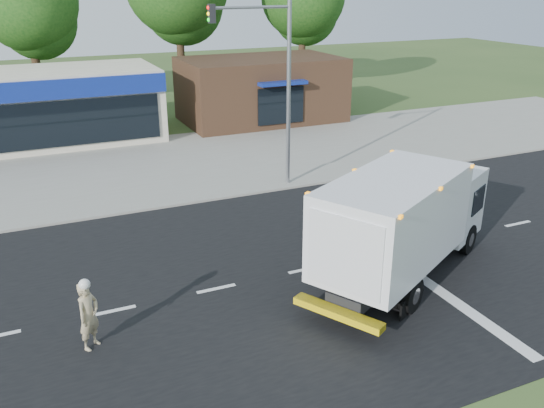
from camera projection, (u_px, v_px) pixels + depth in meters
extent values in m
plane|color=#385123|center=(306.00, 270.00, 18.28)|extent=(120.00, 120.00, 0.00)
cube|color=black|center=(306.00, 270.00, 18.28)|extent=(60.00, 14.00, 0.02)
cube|color=gray|center=(220.00, 189.00, 25.23)|extent=(60.00, 2.40, 0.12)
cube|color=gray|center=(184.00, 155.00, 30.18)|extent=(60.00, 9.00, 0.02)
cube|color=silver|center=(114.00, 311.00, 15.99)|extent=(1.20, 0.15, 0.01)
cube|color=silver|center=(216.00, 289.00, 17.13)|extent=(1.20, 0.15, 0.01)
cube|color=silver|center=(306.00, 269.00, 18.27)|extent=(1.20, 0.15, 0.01)
cube|color=silver|center=(385.00, 252.00, 19.42)|extent=(1.20, 0.15, 0.01)
cube|color=silver|center=(455.00, 237.00, 20.56)|extent=(1.20, 0.15, 0.01)
cube|color=silver|center=(518.00, 224.00, 21.70)|extent=(1.20, 0.15, 0.01)
cube|color=silver|center=(444.00, 293.00, 16.87)|extent=(0.40, 7.00, 0.01)
cube|color=black|center=(388.00, 266.00, 16.90)|extent=(5.16, 3.50, 0.37)
cube|color=white|center=(441.00, 201.00, 19.38)|extent=(2.96, 3.03, 2.23)
cube|color=black|center=(452.00, 187.00, 20.05)|extent=(1.12, 1.84, 0.96)
cube|color=white|center=(392.00, 220.00, 16.36)|extent=(5.88, 4.80, 2.50)
cube|color=silver|center=(344.00, 255.00, 14.39)|extent=(1.08, 1.89, 2.02)
cube|color=yellow|center=(338.00, 313.00, 14.82)|extent=(1.56, 2.41, 0.19)
cube|color=orange|center=(396.00, 179.00, 15.92)|extent=(5.72, 4.74, 0.09)
cylinder|color=black|center=(410.00, 224.00, 20.40)|extent=(1.05, 0.77, 1.02)
cylinder|color=black|center=(467.00, 239.00, 19.27)|extent=(1.05, 0.77, 1.02)
cylinder|color=black|center=(344.00, 273.00, 17.03)|extent=(1.05, 0.77, 1.02)
cylinder|color=black|center=(411.00, 295.00, 15.84)|extent=(1.05, 0.77, 1.02)
imported|color=tan|center=(89.00, 316.00, 14.12)|extent=(0.78, 0.76, 1.80)
sphere|color=white|center=(84.00, 284.00, 13.81)|extent=(0.28, 0.28, 0.28)
cube|color=#382316|center=(261.00, 89.00, 37.23)|extent=(10.00, 6.00, 4.00)
cube|color=navy|center=(281.00, 83.00, 34.26)|extent=(3.00, 1.20, 0.20)
cube|color=black|center=(281.00, 106.00, 34.81)|extent=(3.00, 0.12, 2.20)
cylinder|color=gray|center=(289.00, 96.00, 24.43)|extent=(0.18, 0.18, 8.00)
cylinder|color=gray|center=(250.00, 7.00, 22.48)|extent=(3.40, 0.12, 0.12)
cube|color=black|center=(212.00, 14.00, 21.94)|extent=(0.25, 0.25, 0.70)
cylinder|color=#332114|center=(36.00, 63.00, 38.56)|extent=(0.56, 0.56, 6.86)
sphere|color=#154413|center=(27.00, 1.00, 37.13)|extent=(6.47, 6.47, 6.47)
sphere|color=#154413|center=(38.00, 21.00, 38.21)|extent=(5.10, 5.10, 5.10)
cylinder|color=#332114|center=(181.00, 48.00, 42.19)|extent=(0.56, 0.56, 7.84)
sphere|color=#154413|center=(183.00, 5.00, 41.71)|extent=(5.82, 5.82, 5.82)
cylinder|color=#332114|center=(302.00, 48.00, 46.15)|extent=(0.56, 0.56, 7.00)
sphere|color=#154413|center=(305.00, 12.00, 45.79)|extent=(5.20, 5.20, 5.20)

